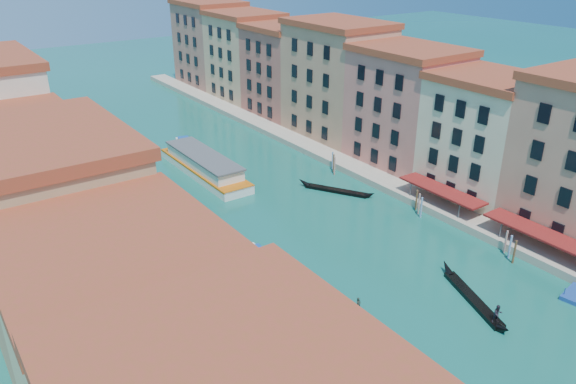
{
  "coord_description": "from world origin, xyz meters",
  "views": [
    {
      "loc": [
        -33.66,
        -5.39,
        33.53
      ],
      "look_at": [
        1.04,
        44.56,
        6.11
      ],
      "focal_mm": 35.0,
      "sensor_mm": 36.0,
      "label": 1
    }
  ],
  "objects": [
    {
      "name": "gondola_right",
      "position": [
        8.69,
        22.57,
        0.49
      ],
      "size": [
        5.45,
        12.32,
        2.56
      ],
      "rotation": [
        0.0,
        0.0,
        -0.36
      ],
      "color": "black",
      "rests_on": "ground"
    },
    {
      "name": "mooring_poles_right",
      "position": [
        19.1,
        28.8,
        1.3
      ],
      "size": [
        1.44,
        54.24,
        3.2
      ],
      "color": "brown",
      "rests_on": "ground"
    },
    {
      "name": "motorboat_far",
      "position": [
        4.79,
        81.96,
        0.58
      ],
      "size": [
        4.27,
        7.55,
        1.49
      ],
      "rotation": [
        0.0,
        0.0,
        -0.3
      ],
      "color": "silver",
      "rests_on": "ground"
    },
    {
      "name": "restaurant_awnings",
      "position": [
        22.19,
        23.0,
        2.99
      ],
      "size": [
        3.2,
        44.55,
        3.12
      ],
      "color": "maroon",
      "rests_on": "ground"
    },
    {
      "name": "gondola_fore",
      "position": [
        -2.51,
        31.2,
        0.36
      ],
      "size": [
        1.61,
        10.63,
        2.12
      ],
      "rotation": [
        0.0,
        0.0,
        0.08
      ],
      "color": "black",
      "rests_on": "ground"
    },
    {
      "name": "gondola_far",
      "position": [
        14.39,
        51.91,
        0.35
      ],
      "size": [
        7.03,
        10.87,
        1.72
      ],
      "rotation": [
        0.0,
        0.0,
        0.54
      ],
      "color": "black",
      "rests_on": "ground"
    },
    {
      "name": "quay",
      "position": [
        22.0,
        65.0,
        0.5
      ],
      "size": [
        4.0,
        140.0,
        1.0
      ],
      "primitive_type": "cube",
      "color": "#AB9C8A",
      "rests_on": "ground"
    },
    {
      "name": "vaporetto_far",
      "position": [
        1.97,
        68.81,
        1.47
      ],
      "size": [
        4.99,
        21.89,
        3.26
      ],
      "rotation": [
        0.0,
        0.0,
        -0.0
      ],
      "color": "white",
      "rests_on": "ground"
    },
    {
      "name": "motorboat_mid",
      "position": [
        -5.3,
        40.98,
        0.61
      ],
      "size": [
        2.76,
        7.73,
        1.58
      ],
      "rotation": [
        0.0,
        0.0,
        -0.05
      ],
      "color": "white",
      "rests_on": "ground"
    },
    {
      "name": "left_bank_palazzos",
      "position": [
        -26.0,
        64.68,
        9.71
      ],
      "size": [
        12.8,
        128.4,
        21.0
      ],
      "color": "beige",
      "rests_on": "ground"
    },
    {
      "name": "right_bank_palazzos",
      "position": [
        30.0,
        65.0,
        9.75
      ],
      "size": [
        12.8,
        128.4,
        21.0
      ],
      "color": "#A96045",
      "rests_on": "ground"
    }
  ]
}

